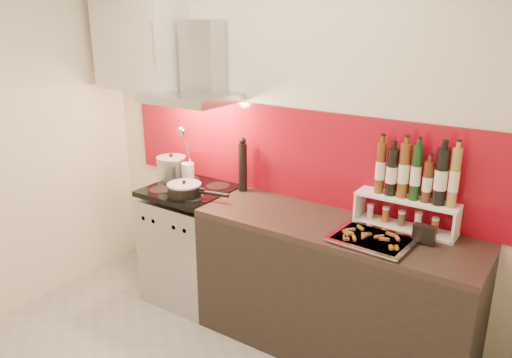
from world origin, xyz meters
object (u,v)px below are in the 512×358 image
Objects in this scene: baking_tray at (372,239)px; saute_pan at (185,190)px; counter at (333,288)px; stock_pot at (172,167)px; pepper_mill at (243,165)px; range_stove at (192,245)px.

saute_pan is at bearing -178.45° from baking_tray.
saute_pan is at bearing -172.75° from counter.
counter is 0.55m from baking_tray.
stock_pot is 0.44m from saute_pan.
counter is 1.09m from pepper_mill.
stock_pot is at bearing 173.09° from baking_tray.
stock_pot reaches higher than range_stove.
saute_pan reaches higher than baking_tray.
stock_pot is 1.77m from baking_tray.
counter is 1.23m from saute_pan.
range_stove is at bearing -179.77° from counter.
saute_pan is (0.08, -0.14, 0.51)m from range_stove.
baking_tray is at bearing 1.55° from saute_pan.
baking_tray reaches higher than counter.
counter is (1.20, 0.00, 0.01)m from range_stove.
counter is at bearing -4.18° from stock_pot.
pepper_mill is at bearing 167.08° from counter.
saute_pan is 0.45m from pepper_mill.
pepper_mill is at bearing 29.72° from range_stove.
range_stove is 3.92× the size of stock_pot.
baking_tray is at bearing -14.92° from pepper_mill.
stock_pot is at bearing 175.82° from counter.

